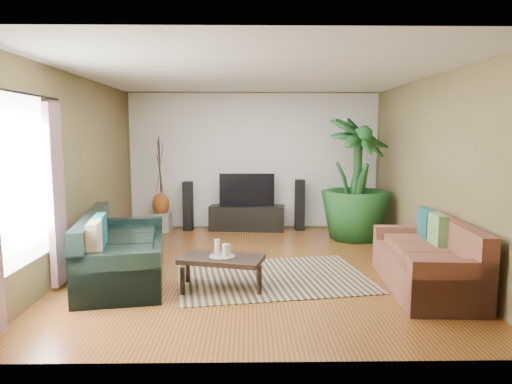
{
  "coord_description": "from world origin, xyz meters",
  "views": [
    {
      "loc": [
        -0.1,
        -6.33,
        1.89
      ],
      "look_at": [
        0.0,
        0.2,
        1.05
      ],
      "focal_mm": 32.0,
      "sensor_mm": 36.0,
      "label": 1
    }
  ],
  "objects_px": {
    "television": "(247,190)",
    "potted_plant": "(356,179)",
    "speaker_right": "(300,205)",
    "vase": "(161,204)",
    "sofa_left": "(124,245)",
    "side_table": "(133,235)",
    "sofa_right": "(425,255)",
    "tv_stand": "(247,218)",
    "speaker_left": "(188,206)",
    "pedestal": "(161,222)",
    "coffee_table": "(222,273)"
  },
  "relations": [
    {
      "from": "television",
      "to": "potted_plant",
      "type": "xyz_separation_m",
      "value": [
        1.94,
        -0.79,
        0.28
      ]
    },
    {
      "from": "speaker_right",
      "to": "vase",
      "type": "distance_m",
      "value": 2.71
    },
    {
      "from": "sofa_left",
      "to": "side_table",
      "type": "distance_m",
      "value": 1.46
    },
    {
      "from": "sofa_right",
      "to": "side_table",
      "type": "xyz_separation_m",
      "value": [
        -4.05,
        1.95,
        -0.19
      ]
    },
    {
      "from": "potted_plant",
      "to": "vase",
      "type": "distance_m",
      "value": 3.73
    },
    {
      "from": "tv_stand",
      "to": "side_table",
      "type": "distance_m",
      "value": 2.4
    },
    {
      "from": "speaker_left",
      "to": "pedestal",
      "type": "relative_size",
      "value": 2.66
    },
    {
      "from": "sofa_left",
      "to": "television",
      "type": "xyz_separation_m",
      "value": [
        1.61,
        2.94,
        0.38
      ]
    },
    {
      "from": "tv_stand",
      "to": "speaker_left",
      "type": "bearing_deg",
      "value": -174.39
    },
    {
      "from": "speaker_right",
      "to": "vase",
      "type": "bearing_deg",
      "value": 179.57
    },
    {
      "from": "sofa_left",
      "to": "coffee_table",
      "type": "distance_m",
      "value": 1.42
    },
    {
      "from": "sofa_left",
      "to": "side_table",
      "type": "xyz_separation_m",
      "value": [
        -0.25,
        1.43,
        -0.19
      ]
    },
    {
      "from": "coffee_table",
      "to": "side_table",
      "type": "distance_m",
      "value": 2.48
    },
    {
      "from": "sofa_right",
      "to": "pedestal",
      "type": "height_order",
      "value": "sofa_right"
    },
    {
      "from": "side_table",
      "to": "sofa_left",
      "type": "bearing_deg",
      "value": -79.9
    },
    {
      "from": "sofa_left",
      "to": "speaker_left",
      "type": "height_order",
      "value": "speaker_left"
    },
    {
      "from": "sofa_right",
      "to": "speaker_right",
      "type": "height_order",
      "value": "speaker_right"
    },
    {
      "from": "side_table",
      "to": "potted_plant",
      "type": "bearing_deg",
      "value": 10.68
    },
    {
      "from": "speaker_left",
      "to": "vase",
      "type": "height_order",
      "value": "speaker_left"
    },
    {
      "from": "television",
      "to": "side_table",
      "type": "bearing_deg",
      "value": -140.95
    },
    {
      "from": "speaker_right",
      "to": "pedestal",
      "type": "distance_m",
      "value": 2.73
    },
    {
      "from": "pedestal",
      "to": "vase",
      "type": "height_order",
      "value": "vase"
    },
    {
      "from": "pedestal",
      "to": "coffee_table",
      "type": "bearing_deg",
      "value": -67.67
    },
    {
      "from": "sofa_right",
      "to": "vase",
      "type": "height_order",
      "value": "sofa_right"
    },
    {
      "from": "sofa_left",
      "to": "potted_plant",
      "type": "xyz_separation_m",
      "value": [
        3.55,
        2.15,
        0.66
      ]
    },
    {
      "from": "speaker_left",
      "to": "speaker_right",
      "type": "distance_m",
      "value": 2.19
    },
    {
      "from": "tv_stand",
      "to": "potted_plant",
      "type": "xyz_separation_m",
      "value": [
        1.94,
        -0.79,
        0.84
      ]
    },
    {
      "from": "sofa_right",
      "to": "tv_stand",
      "type": "distance_m",
      "value": 4.09
    },
    {
      "from": "side_table",
      "to": "television",
      "type": "bearing_deg",
      "value": 39.05
    },
    {
      "from": "tv_stand",
      "to": "vase",
      "type": "xyz_separation_m",
      "value": [
        -1.67,
        -0.07,
        0.28
      ]
    },
    {
      "from": "coffee_table",
      "to": "speaker_right",
      "type": "xyz_separation_m",
      "value": [
        1.33,
        3.43,
        0.3
      ]
    },
    {
      "from": "sofa_right",
      "to": "potted_plant",
      "type": "xyz_separation_m",
      "value": [
        -0.24,
        2.67,
        0.66
      ]
    },
    {
      "from": "speaker_right",
      "to": "pedestal",
      "type": "relative_size",
      "value": 2.76
    },
    {
      "from": "coffee_table",
      "to": "pedestal",
      "type": "height_order",
      "value": "coffee_table"
    },
    {
      "from": "vase",
      "to": "side_table",
      "type": "relative_size",
      "value": 0.97
    },
    {
      "from": "coffee_table",
      "to": "sofa_left",
      "type": "bearing_deg",
      "value": 174.24
    },
    {
      "from": "speaker_right",
      "to": "pedestal",
      "type": "height_order",
      "value": "speaker_right"
    },
    {
      "from": "potted_plant",
      "to": "vase",
      "type": "height_order",
      "value": "potted_plant"
    },
    {
      "from": "television",
      "to": "speaker_right",
      "type": "xyz_separation_m",
      "value": [
        1.04,
        0.0,
        -0.31
      ]
    },
    {
      "from": "television",
      "to": "tv_stand",
      "type": "bearing_deg",
      "value": 0.0
    },
    {
      "from": "tv_stand",
      "to": "potted_plant",
      "type": "bearing_deg",
      "value": -16.57
    },
    {
      "from": "sofa_left",
      "to": "coffee_table",
      "type": "relative_size",
      "value": 2.31
    },
    {
      "from": "potted_plant",
      "to": "side_table",
      "type": "height_order",
      "value": "potted_plant"
    },
    {
      "from": "television",
      "to": "potted_plant",
      "type": "height_order",
      "value": "potted_plant"
    },
    {
      "from": "speaker_left",
      "to": "speaker_right",
      "type": "bearing_deg",
      "value": 7.39
    },
    {
      "from": "potted_plant",
      "to": "pedestal",
      "type": "distance_m",
      "value": 3.79
    },
    {
      "from": "speaker_right",
      "to": "tv_stand",
      "type": "bearing_deg",
      "value": 178.04
    },
    {
      "from": "sofa_right",
      "to": "television",
      "type": "relative_size",
      "value": 1.78
    },
    {
      "from": "sofa_left",
      "to": "side_table",
      "type": "relative_size",
      "value": 4.81
    },
    {
      "from": "sofa_right",
      "to": "coffee_table",
      "type": "xyz_separation_m",
      "value": [
        -2.47,
        0.03,
        -0.22
      ]
    }
  ]
}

